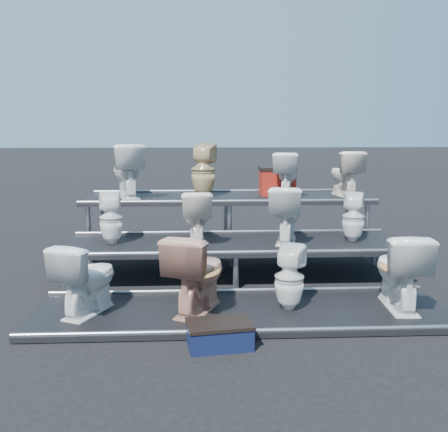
{
  "coord_description": "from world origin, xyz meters",
  "views": [
    {
      "loc": [
        -0.41,
        -6.11,
        1.9
      ],
      "look_at": [
        -0.11,
        0.1,
        0.78
      ],
      "focal_mm": 40.0,
      "sensor_mm": 36.0,
      "label": 1
    }
  ],
  "objects_px": {
    "toilet_8": "(127,171)",
    "toilet_3": "(399,270)",
    "toilet_4": "(111,218)",
    "red_crate": "(277,182)",
    "toilet_0": "(87,277)",
    "toilet_5": "(196,217)",
    "toilet_6": "(286,214)",
    "toilet_11": "(345,173)",
    "toilet_1": "(197,272)",
    "toilet_9": "(203,170)",
    "toilet_7": "(353,217)",
    "toilet_10": "(286,174)",
    "toilet_2": "(289,278)",
    "step_stool": "(220,336)"
  },
  "relations": [
    {
      "from": "toilet_8",
      "to": "toilet_3",
      "type": "bearing_deg",
      "value": 123.73
    },
    {
      "from": "toilet_4",
      "to": "red_crate",
      "type": "height_order",
      "value": "red_crate"
    },
    {
      "from": "toilet_0",
      "to": "toilet_5",
      "type": "height_order",
      "value": "toilet_5"
    },
    {
      "from": "toilet_6",
      "to": "toilet_11",
      "type": "distance_m",
      "value": 1.75
    },
    {
      "from": "toilet_1",
      "to": "toilet_9",
      "type": "xyz_separation_m",
      "value": [
        0.09,
        2.6,
        0.79
      ]
    },
    {
      "from": "toilet_7",
      "to": "toilet_11",
      "type": "bearing_deg",
      "value": -84.66
    },
    {
      "from": "toilet_1",
      "to": "toilet_6",
      "type": "bearing_deg",
      "value": -106.5
    },
    {
      "from": "toilet_0",
      "to": "red_crate",
      "type": "distance_m",
      "value": 3.69
    },
    {
      "from": "toilet_3",
      "to": "toilet_8",
      "type": "xyz_separation_m",
      "value": [
        -3.1,
        2.6,
        0.8
      ]
    },
    {
      "from": "toilet_3",
      "to": "toilet_10",
      "type": "height_order",
      "value": "toilet_10"
    },
    {
      "from": "toilet_3",
      "to": "toilet_6",
      "type": "xyz_separation_m",
      "value": [
        -0.95,
        1.3,
        0.36
      ]
    },
    {
      "from": "toilet_2",
      "to": "toilet_6",
      "type": "bearing_deg",
      "value": -73.07
    },
    {
      "from": "toilet_2",
      "to": "toilet_7",
      "type": "distance_m",
      "value": 1.71
    },
    {
      "from": "toilet_7",
      "to": "toilet_1",
      "type": "bearing_deg",
      "value": 49.45
    },
    {
      "from": "toilet_1",
      "to": "toilet_3",
      "type": "height_order",
      "value": "toilet_1"
    },
    {
      "from": "toilet_0",
      "to": "toilet_8",
      "type": "bearing_deg",
      "value": -66.29
    },
    {
      "from": "toilet_0",
      "to": "toilet_1",
      "type": "height_order",
      "value": "toilet_1"
    },
    {
      "from": "toilet_4",
      "to": "step_stool",
      "type": "xyz_separation_m",
      "value": [
        1.26,
        -2.03,
        -0.68
      ]
    },
    {
      "from": "toilet_5",
      "to": "toilet_1",
      "type": "bearing_deg",
      "value": 88.04
    },
    {
      "from": "toilet_1",
      "to": "toilet_9",
      "type": "distance_m",
      "value": 2.72
    },
    {
      "from": "toilet_4",
      "to": "red_crate",
      "type": "bearing_deg",
      "value": -159.87
    },
    {
      "from": "toilet_10",
      "to": "toilet_0",
      "type": "bearing_deg",
      "value": 61.43
    },
    {
      "from": "toilet_6",
      "to": "toilet_9",
      "type": "distance_m",
      "value": 1.71
    },
    {
      "from": "toilet_2",
      "to": "red_crate",
      "type": "relative_size",
      "value": 1.27
    },
    {
      "from": "toilet_11",
      "to": "toilet_4",
      "type": "bearing_deg",
      "value": 13.91
    },
    {
      "from": "toilet_0",
      "to": "toilet_10",
      "type": "height_order",
      "value": "toilet_10"
    },
    {
      "from": "toilet_2",
      "to": "step_stool",
      "type": "relative_size",
      "value": 1.22
    },
    {
      "from": "toilet_0",
      "to": "step_stool",
      "type": "bearing_deg",
      "value": 175.55
    },
    {
      "from": "step_stool",
      "to": "toilet_8",
      "type": "bearing_deg",
      "value": 102.05
    },
    {
      "from": "toilet_4",
      "to": "step_stool",
      "type": "bearing_deg",
      "value": 108.77
    },
    {
      "from": "toilet_7",
      "to": "toilet_8",
      "type": "bearing_deg",
      "value": -7.31
    },
    {
      "from": "toilet_9",
      "to": "red_crate",
      "type": "bearing_deg",
      "value": -156.22
    },
    {
      "from": "toilet_9",
      "to": "step_stool",
      "type": "xyz_separation_m",
      "value": [
        0.11,
        -3.33,
        -1.16
      ]
    },
    {
      "from": "toilet_4",
      "to": "step_stool",
      "type": "height_order",
      "value": "toilet_4"
    },
    {
      "from": "red_crate",
      "to": "toilet_9",
      "type": "bearing_deg",
      "value": -169.9
    },
    {
      "from": "toilet_0",
      "to": "toilet_5",
      "type": "distance_m",
      "value": 1.73
    },
    {
      "from": "toilet_6",
      "to": "toilet_4",
      "type": "bearing_deg",
      "value": 13.61
    },
    {
      "from": "toilet_1",
      "to": "toilet_8",
      "type": "bearing_deg",
      "value": -44.2
    },
    {
      "from": "toilet_5",
      "to": "toilet_7",
      "type": "height_order",
      "value": "toilet_5"
    },
    {
      "from": "toilet_8",
      "to": "toilet_7",
      "type": "bearing_deg",
      "value": 140.35
    },
    {
      "from": "toilet_2",
      "to": "toilet_9",
      "type": "distance_m",
      "value": 2.87
    },
    {
      "from": "toilet_3",
      "to": "step_stool",
      "type": "relative_size",
      "value": 1.46
    },
    {
      "from": "toilet_3",
      "to": "red_crate",
      "type": "height_order",
      "value": "red_crate"
    },
    {
      "from": "toilet_5",
      "to": "toilet_10",
      "type": "bearing_deg",
      "value": -138.3
    },
    {
      "from": "toilet_5",
      "to": "toilet_11",
      "type": "height_order",
      "value": "toilet_11"
    },
    {
      "from": "toilet_10",
      "to": "step_stool",
      "type": "xyz_separation_m",
      "value": [
        -1.13,
        -3.33,
        -1.09
      ]
    },
    {
      "from": "toilet_3",
      "to": "red_crate",
      "type": "bearing_deg",
      "value": -69.81
    },
    {
      "from": "toilet_1",
      "to": "toilet_10",
      "type": "xyz_separation_m",
      "value": [
        1.33,
        2.6,
        0.73
      ]
    },
    {
      "from": "toilet_8",
      "to": "step_stool",
      "type": "relative_size",
      "value": 1.45
    },
    {
      "from": "red_crate",
      "to": "toilet_2",
      "type": "bearing_deg",
      "value": -95.7
    }
  ]
}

